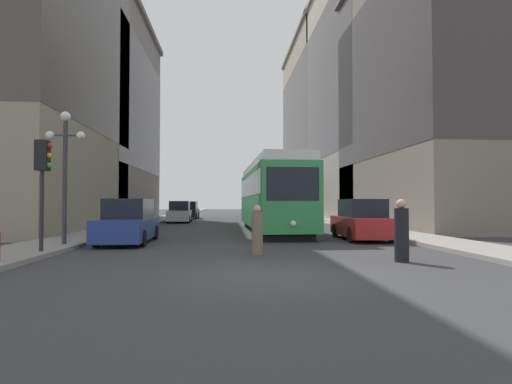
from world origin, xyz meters
name	(u,v)px	position (x,y,z in m)	size (l,w,h in m)	color
ground_plane	(270,276)	(0.00, 0.00, 0.00)	(200.00, 200.00, 0.00)	#38383A
sidewalk_left	(173,216)	(-7.62, 40.00, 0.07)	(2.55, 120.00, 0.15)	gray
sidewalk_right	(297,216)	(7.62, 40.00, 0.07)	(2.55, 120.00, 0.15)	gray
streetcar	(271,195)	(1.53, 13.71, 2.10)	(3.00, 13.00, 3.89)	black
transit_bus	(282,200)	(4.75, 32.88, 1.95)	(2.59, 12.01, 3.45)	black
parked_car_left_near	(180,213)	(-5.04, 25.45, 0.84)	(2.05, 4.88, 1.82)	black
parked_car_left_mid	(129,222)	(-5.04, 7.83, 0.84)	(1.99, 5.03, 1.82)	black
parked_car_right_far	(361,221)	(5.04, 8.62, 0.84)	(2.03, 4.66, 1.82)	black
parked_car_left_far	(189,211)	(-5.04, 33.85, 0.84)	(1.95, 4.45, 1.82)	black
pedestrian_crossing_near	(402,233)	(3.89, 1.84, 0.82)	(0.39, 0.39, 1.76)	black
pedestrian_crossing_far	(257,232)	(-0.03, 3.67, 0.74)	(0.36, 0.36, 1.59)	#6B5B4C
traffic_light_near_left	(43,166)	(-6.72, 3.82, 2.80)	(0.47, 0.36, 3.46)	#232328
lamp_post_left_near	(65,156)	(-6.94, 6.07, 3.39)	(1.41, 0.36, 4.88)	#333338
building_left_corner	(89,114)	(-14.02, 29.40, 9.99)	(10.85, 18.05, 19.44)	gray
building_left_midblock	(11,24)	(-14.09, 15.92, 12.49)	(11.00, 15.78, 24.25)	gray
building_right_corner	(381,90)	(14.90, 31.12, 13.34)	(12.63, 19.20, 25.91)	#A89E8E
building_right_midblock	(455,83)	(14.86, 17.62, 10.01)	(12.55, 16.97, 19.47)	slate
building_right_far	(331,125)	(14.73, 50.53, 13.43)	(12.28, 22.50, 26.08)	gray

